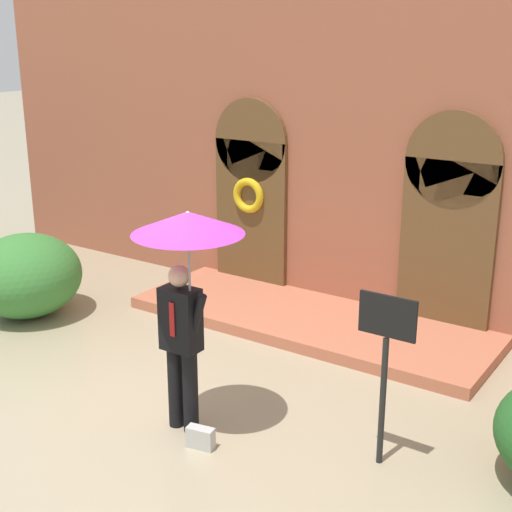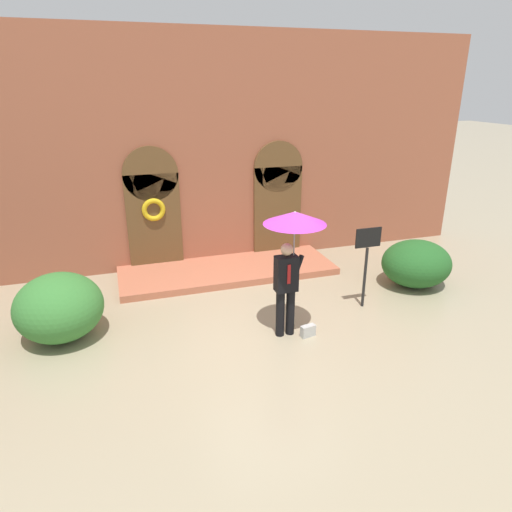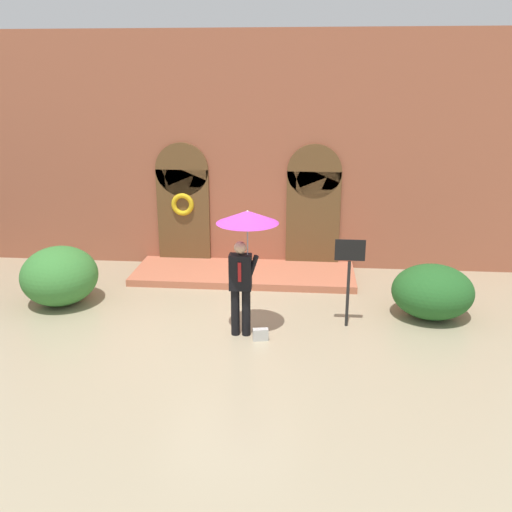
{
  "view_description": "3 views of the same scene",
  "coord_description": "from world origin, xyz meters",
  "views": [
    {
      "loc": [
        4.64,
        -5.14,
        3.96
      ],
      "look_at": [
        -0.07,
        1.8,
        1.35
      ],
      "focal_mm": 50.0,
      "sensor_mm": 36.0,
      "label": 1
    },
    {
      "loc": [
        -2.5,
        -7.01,
        4.42
      ],
      "look_at": [
        0.19,
        1.38,
        1.05
      ],
      "focal_mm": 32.0,
      "sensor_mm": 36.0,
      "label": 2
    },
    {
      "loc": [
        1.45,
        -9.64,
        4.63
      ],
      "look_at": [
        0.44,
        1.39,
        1.07
      ],
      "focal_mm": 40.0,
      "sensor_mm": 36.0,
      "label": 3
    }
  ],
  "objects": [
    {
      "name": "shrub_right",
      "position": [
        3.96,
        1.09,
        0.53
      ],
      "size": [
        1.59,
        1.46,
        1.06
      ],
      "primitive_type": "ellipsoid",
      "color": "#235B23",
      "rests_on": "ground"
    },
    {
      "name": "building_facade",
      "position": [
        -0.0,
        4.15,
        2.68
      ],
      "size": [
        14.0,
        2.3,
        5.6
      ],
      "color": "#9E563D",
      "rests_on": "ground"
    },
    {
      "name": "handbag",
      "position": [
        0.67,
        -0.28,
        0.11
      ],
      "size": [
        0.3,
        0.17,
        0.22
      ],
      "primitive_type": "cube",
      "rotation": [
        0.0,
        0.0,
        0.19
      ],
      "color": "#B7B7B2",
      "rests_on": "ground"
    },
    {
      "name": "shrub_left",
      "position": [
        -3.65,
        1.1,
        0.61
      ],
      "size": [
        1.56,
        1.63,
        1.22
      ],
      "primitive_type": "ellipsoid",
      "color": "#387A33",
      "rests_on": "ground"
    },
    {
      "name": "person_with_umbrella",
      "position": [
        0.39,
        -0.08,
        1.91
      ],
      "size": [
        1.1,
        1.1,
        2.36
      ],
      "color": "black",
      "rests_on": "ground"
    },
    {
      "name": "ground_plane",
      "position": [
        0.0,
        0.0,
        0.0
      ],
      "size": [
        80.0,
        80.0,
        0.0
      ],
      "primitive_type": "plane",
      "color": "tan"
    },
    {
      "name": "sign_post",
      "position": [
        2.26,
        0.5,
        1.16
      ],
      "size": [
        0.56,
        0.06,
        1.72
      ],
      "color": "black",
      "rests_on": "ground"
    }
  ]
}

